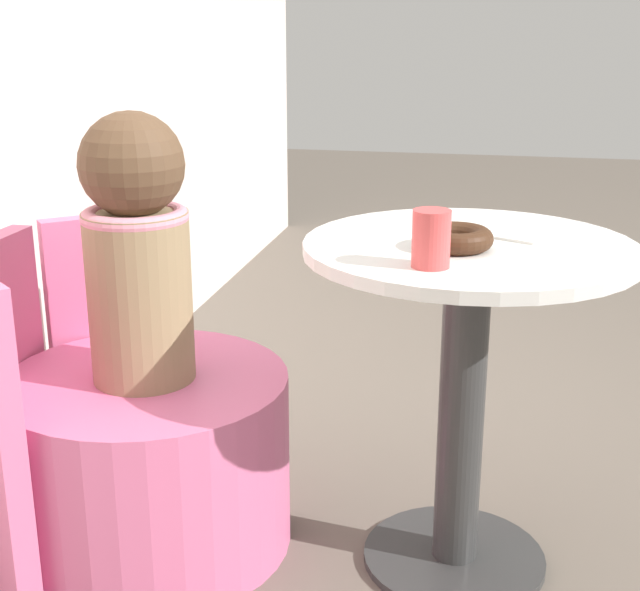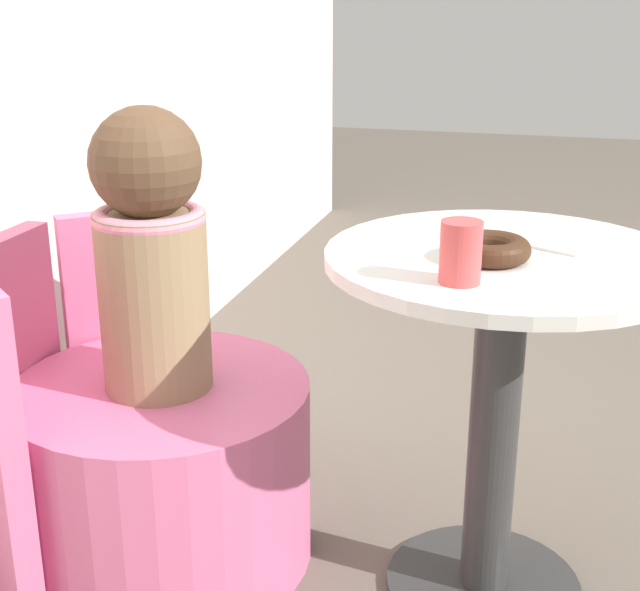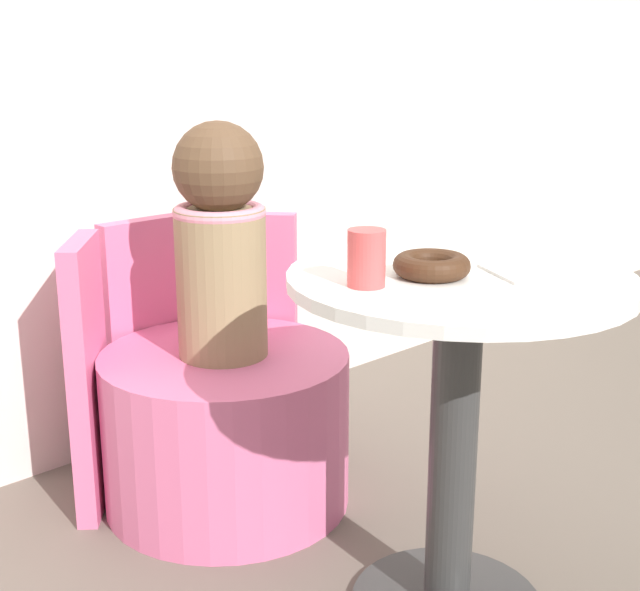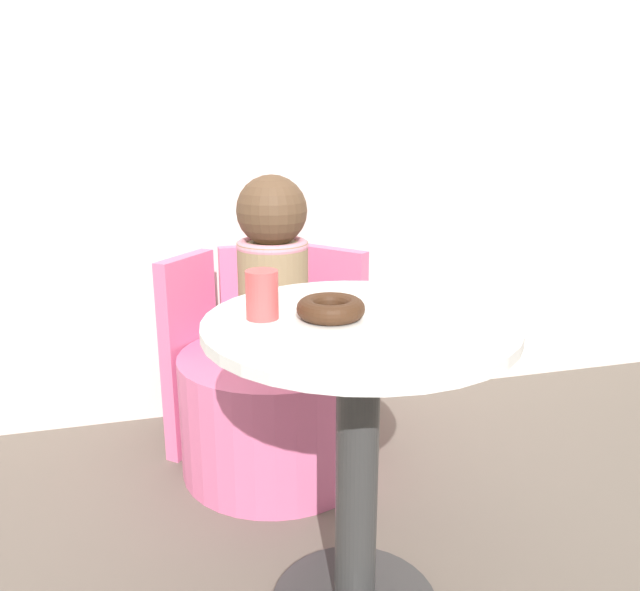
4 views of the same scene
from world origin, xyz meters
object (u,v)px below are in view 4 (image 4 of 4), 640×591
(round_table, at_px, (358,417))
(donut, at_px, (331,308))
(cup, at_px, (262,295))
(child_figure, at_px, (273,267))
(tub_chair, at_px, (276,411))

(round_table, distance_m, donut, 0.25)
(cup, bearing_deg, child_figure, 77.27)
(round_table, relative_size, child_figure, 1.27)
(tub_chair, bearing_deg, cup, -102.73)
(donut, xyz_separation_m, cup, (-0.14, 0.03, 0.03))
(child_figure, relative_size, donut, 3.94)
(round_table, height_order, cup, cup)
(child_figure, bearing_deg, round_table, -85.42)
(round_table, distance_m, tub_chair, 0.74)
(tub_chair, xyz_separation_m, child_figure, (0.00, -0.00, 0.49))
(tub_chair, height_order, donut, donut)
(child_figure, height_order, cup, child_figure)
(tub_chair, relative_size, donut, 4.30)
(round_table, xyz_separation_m, donut, (-0.06, 0.03, 0.24))
(cup, bearing_deg, round_table, -17.38)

